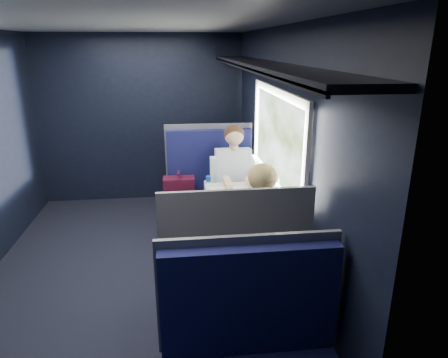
{
  "coord_description": "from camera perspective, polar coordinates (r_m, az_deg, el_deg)",
  "views": [
    {
      "loc": [
        0.48,
        -3.51,
        2.14
      ],
      "look_at": [
        0.9,
        0.0,
        0.95
      ],
      "focal_mm": 32.0,
      "sensor_mm": 36.0,
      "label": 1
    }
  ],
  "objects": [
    {
      "name": "seat_row_front",
      "position": [
        5.59,
        -2.68,
        0.56
      ],
      "size": [
        1.04,
        0.51,
        1.16
      ],
      "color": "#0D0E3B",
      "rests_on": "ground"
    },
    {
      "name": "woman",
      "position": [
        3.2,
        5.11,
        -7.67
      ],
      "size": [
        0.53,
        0.56,
        1.32
      ],
      "color": "black",
      "rests_on": "ground"
    },
    {
      "name": "ground",
      "position": [
        4.14,
        -12.81,
        -13.11
      ],
      "size": [
        2.8,
        4.2,
        0.01
      ],
      "primitive_type": "cube",
      "color": "black"
    },
    {
      "name": "laptop",
      "position": [
        3.85,
        6.91,
        -1.76
      ],
      "size": [
        0.29,
        0.36,
        0.24
      ],
      "color": "silver",
      "rests_on": "table"
    },
    {
      "name": "man",
      "position": [
        4.48,
        1.48,
        0.12
      ],
      "size": [
        0.53,
        0.56,
        1.32
      ],
      "color": "black",
      "rests_on": "ground"
    },
    {
      "name": "table",
      "position": [
        3.85,
        1.96,
        -3.98
      ],
      "size": [
        0.62,
        1.0,
        0.74
      ],
      "color": "#54565E",
      "rests_on": "ground"
    },
    {
      "name": "seat_bay_far",
      "position": [
        3.17,
        1.0,
        -14.37
      ],
      "size": [
        1.04,
        0.62,
        1.26
      ],
      "color": "#0D0E3B",
      "rests_on": "ground"
    },
    {
      "name": "room_shell",
      "position": [
        3.6,
        -14.12,
        7.45
      ],
      "size": [
        3.0,
        4.4,
        2.4
      ],
      "color": "black",
      "rests_on": "ground"
    },
    {
      "name": "seat_bay_near",
      "position": [
        4.72,
        -2.08,
        -2.74
      ],
      "size": [
        1.07,
        0.62,
        1.26
      ],
      "color": "#0D0E3B",
      "rests_on": "ground"
    },
    {
      "name": "papers",
      "position": [
        3.8,
        2.06,
        -2.97
      ],
      "size": [
        0.52,
        0.74,
        0.01
      ],
      "primitive_type": "cube",
      "rotation": [
        0.0,
        0.0,
        -0.02
      ],
      "color": "white",
      "rests_on": "table"
    },
    {
      "name": "cup",
      "position": [
        4.24,
        3.79,
        -0.08
      ],
      "size": [
        0.07,
        0.07,
        0.09
      ],
      "primitive_type": "cylinder",
      "color": "white",
      "rests_on": "table"
    },
    {
      "name": "bottle_small",
      "position": [
        3.99,
        4.28,
        -0.52
      ],
      "size": [
        0.06,
        0.06,
        0.21
      ],
      "color": "silver",
      "rests_on": "table"
    }
  ]
}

